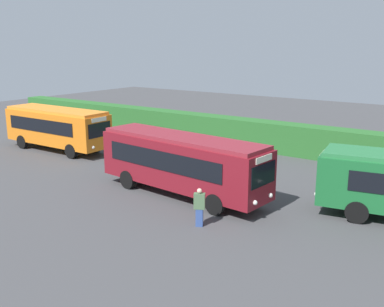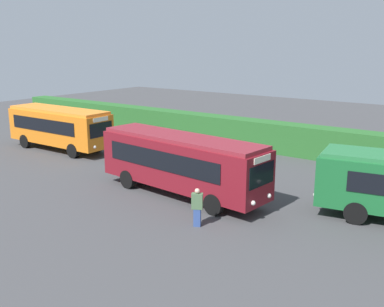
{
  "view_description": "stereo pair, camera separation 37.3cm",
  "coord_description": "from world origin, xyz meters",
  "views": [
    {
      "loc": [
        14.57,
        -19.17,
        7.58
      ],
      "look_at": [
        0.67,
        0.38,
        1.71
      ],
      "focal_mm": 42.08,
      "sensor_mm": 36.0,
      "label": 1
    },
    {
      "loc": [
        14.87,
        -18.95,
        7.58
      ],
      "look_at": [
        0.67,
        0.38,
        1.71
      ],
      "focal_mm": 42.08,
      "sensor_mm": 36.0,
      "label": 2
    }
  ],
  "objects": [
    {
      "name": "ground_plane",
      "position": [
        0.0,
        0.0,
        0.0
      ],
      "size": [
        82.77,
        82.77,
        0.0
      ],
      "primitive_type": "plane",
      "color": "#424244"
    },
    {
      "name": "bus_orange",
      "position": [
        -11.9,
        1.25,
        1.76
      ],
      "size": [
        8.79,
        2.62,
        3.05
      ],
      "rotation": [
        0.0,
        0.0,
        0.02
      ],
      "color": "orange",
      "rests_on": "ground_plane"
    },
    {
      "name": "bus_maroon",
      "position": [
        1.45,
        -1.58,
        1.8
      ],
      "size": [
        9.79,
        3.16,
        3.11
      ],
      "rotation": [
        0.0,
        0.0,
        -0.09
      ],
      "color": "maroon",
      "rests_on": "ground_plane"
    },
    {
      "name": "person_left",
      "position": [
        -12.17,
        4.25,
        1.03
      ],
      "size": [
        0.39,
        0.46,
        1.92
      ],
      "rotation": [
        0.0,
        0.0,
        3.54
      ],
      "color": "#334C8C",
      "rests_on": "ground_plane"
    },
    {
      "name": "person_center",
      "position": [
        4.44,
        -4.37,
        0.88
      ],
      "size": [
        0.54,
        0.45,
        1.68
      ],
      "rotation": [
        0.0,
        0.0,
        5.19
      ],
      "color": "#334C8C",
      "rests_on": "ground_plane"
    },
    {
      "name": "hedge_row",
      "position": [
        0.0,
        10.02,
        1.06
      ],
      "size": [
        53.39,
        1.63,
        2.13
      ],
      "primitive_type": "cube",
      "color": "#296429",
      "rests_on": "ground_plane"
    },
    {
      "name": "traffic_cone",
      "position": [
        6.61,
        6.34,
        0.3
      ],
      "size": [
        0.36,
        0.36,
        0.6
      ],
      "primitive_type": "cone",
      "color": "orange",
      "rests_on": "ground_plane"
    }
  ]
}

